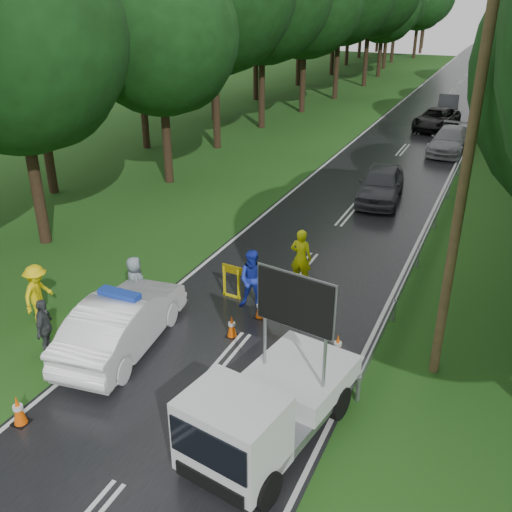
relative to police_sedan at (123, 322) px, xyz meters
The scene contains 21 objects.
ground 2.95m from the police_sedan, ahead, with size 160.00×160.00×0.00m, color #184012.
road 30.59m from the police_sedan, 84.75° to the left, with size 7.00×140.00×0.02m, color black.
guardrail 30.82m from the police_sedan, 77.82° to the left, with size 0.12×60.06×0.70m.
utility_pole_near 9.39m from the police_sedan, 17.07° to the left, with size 1.40×0.24×10.00m.
police_sedan is the anchor object (origin of this frame).
work_truck 5.38m from the police_sedan, 20.37° to the right, with size 2.76×4.89×3.69m.
barrier 4.42m from the police_sedan, 55.36° to the left, with size 2.78×0.31×1.15m.
officer 6.31m from the police_sedan, 59.95° to the left, with size 0.73×0.48×2.01m, color #C5D10B.
civilian 4.18m from the police_sedan, 55.77° to the left, with size 0.94×0.73×1.93m, color #1C2FB7.
bystander_left 3.09m from the police_sedan, behind, with size 1.20×0.69×1.85m, color yellow.
bystander_mid 2.04m from the police_sedan, 145.38° to the right, with size 0.99×0.41×1.69m, color #3D4044.
bystander_right 2.24m from the police_sedan, 116.46° to the left, with size 0.83×0.54×1.69m, color gray.
queue_car_first 15.31m from the police_sedan, 76.33° to the left, with size 1.88×4.68×1.60m, color #3C3D43.
queue_car_second 25.71m from the police_sedan, 77.87° to the left, with size 2.05×5.04×1.46m, color #94959B.
queue_car_third 31.35m from the police_sedan, 83.17° to the left, with size 2.37×5.13×1.43m, color black.
queue_car_fourth 37.32m from the police_sedan, 84.26° to the left, with size 1.52×4.35×1.43m, color #393A40.
cone_near_left 3.58m from the police_sedan, 95.23° to the right, with size 0.37×0.37×0.78m.
cone_center 3.03m from the police_sedan, 34.32° to the left, with size 0.33×0.33×0.70m.
cone_far 4.09m from the police_sedan, 46.66° to the left, with size 0.32×0.32×0.69m.
cone_left_mid 2.82m from the police_sedan, 87.70° to the left, with size 0.31×0.31×0.66m.
cone_right 5.88m from the police_sedan, 19.50° to the left, with size 0.35×0.35×0.74m.
Camera 1 is at (6.02, -11.04, 9.10)m, focal length 40.00 mm.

